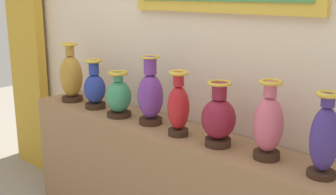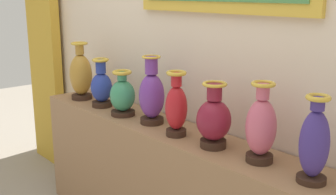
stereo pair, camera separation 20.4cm
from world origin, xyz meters
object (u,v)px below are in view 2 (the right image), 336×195
(vase_rose, at_px, (261,127))
(vase_indigo, at_px, (314,144))
(vase_cobalt, at_px, (101,87))
(vase_violet, at_px, (152,95))
(vase_jade, at_px, (123,96))
(vase_burgundy, at_px, (214,119))
(vase_crimson, at_px, (176,107))
(vase_ochre, at_px, (81,75))

(vase_rose, relative_size, vase_indigo, 1.02)
(vase_cobalt, relative_size, vase_violet, 0.82)
(vase_jade, bearing_deg, vase_cobalt, 177.39)
(vase_violet, bearing_deg, vase_burgundy, -1.72)
(vase_cobalt, distance_m, vase_violet, 0.52)
(vase_violet, relative_size, vase_burgundy, 1.21)
(vase_jade, distance_m, vase_burgundy, 0.77)
(vase_jade, bearing_deg, vase_rose, 2.28)
(vase_burgundy, bearing_deg, vase_rose, 5.02)
(vase_cobalt, bearing_deg, vase_indigo, 0.60)
(vase_jade, height_order, vase_rose, vase_rose)
(vase_crimson, bearing_deg, vase_burgundy, 5.02)
(vase_violet, relative_size, vase_indigo, 1.10)
(vase_jade, bearing_deg, vase_violet, 7.44)
(vase_crimson, relative_size, vase_rose, 0.95)
(vase_ochre, height_order, vase_violet, vase_ochre)
(vase_jade, relative_size, vase_crimson, 0.81)
(vase_cobalt, relative_size, vase_indigo, 0.90)
(vase_rose, bearing_deg, vase_indigo, -2.64)
(vase_burgundy, xyz_separation_m, vase_indigo, (0.54, 0.01, 0.02))
(vase_rose, bearing_deg, vase_jade, -177.72)
(vase_violet, bearing_deg, vase_jade, -172.56)
(vase_cobalt, distance_m, vase_crimson, 0.78)
(vase_ochre, xyz_separation_m, vase_burgundy, (1.31, 0.01, -0.03))
(vase_rose, bearing_deg, vase_crimson, -174.98)
(vase_violet, xyz_separation_m, vase_indigo, (1.06, -0.00, -0.00))
(vase_crimson, bearing_deg, vase_rose, 5.02)
(vase_cobalt, xyz_separation_m, vase_crimson, (0.78, -0.02, 0.02))
(vase_ochre, bearing_deg, vase_cobalt, -0.10)
(vase_rose, xyz_separation_m, vase_indigo, (0.27, -0.01, 0.00))
(vase_crimson, distance_m, vase_rose, 0.53)
(vase_ochre, height_order, vase_rose, vase_ochre)
(vase_cobalt, height_order, vase_rose, vase_rose)
(vase_cobalt, bearing_deg, vase_ochre, 179.90)
(vase_violet, bearing_deg, vase_ochre, -178.53)
(vase_cobalt, relative_size, vase_rose, 0.88)
(vase_jade, height_order, vase_crimson, vase_crimson)
(vase_rose, bearing_deg, vase_burgundy, -174.98)
(vase_rose, bearing_deg, vase_ochre, -178.96)
(vase_ochre, bearing_deg, vase_jade, -1.33)
(vase_crimson, height_order, vase_indigo, vase_indigo)
(vase_jade, relative_size, vase_rose, 0.77)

